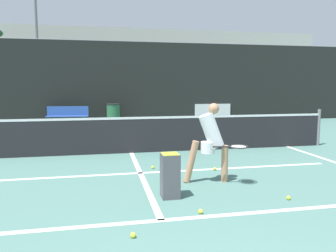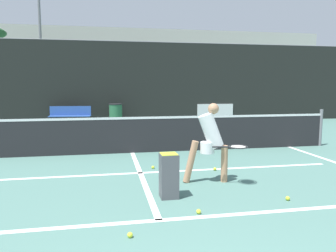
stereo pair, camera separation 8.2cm
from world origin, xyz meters
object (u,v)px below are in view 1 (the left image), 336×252
parked_car (201,106)px  player_practicing (211,139)px  ball_hopper (170,174)px  trash_bin (113,114)px  courtside_bench (68,115)px

parked_car → player_practicing: bearing=-106.3°
ball_hopper → trash_bin: bearing=93.1°
ball_hopper → trash_bin: trash_bin is taller
courtside_bench → parked_car: parked_car is taller
courtside_bench → ball_hopper: bearing=-69.9°
player_practicing → parked_car: size_ratio=0.34×
player_practicing → ball_hopper: player_practicing is taller
ball_hopper → trash_bin: (-0.53, 9.81, 0.10)m
ball_hopper → parked_car: (4.34, 12.47, 0.23)m
courtside_bench → parked_car: bearing=27.8°
trash_bin → parked_car: bearing=28.6°
parked_car → courtside_bench: bearing=-157.9°
player_practicing → parked_car: (3.44, 11.80, -0.20)m
player_practicing → courtside_bench: 9.66m
ball_hopper → parked_car: parked_car is taller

